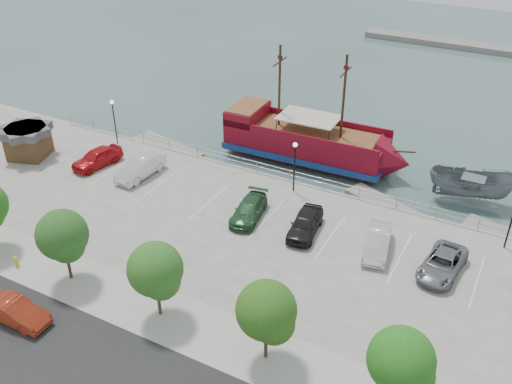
% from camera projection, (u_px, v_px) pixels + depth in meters
% --- Properties ---
extents(ground, '(160.00, 160.00, 0.00)m').
position_uv_depth(ground, '(255.00, 243.00, 41.31)').
color(ground, '#334E4B').
extents(sidewalk, '(100.00, 4.00, 0.05)m').
position_uv_depth(sidewalk, '(174.00, 319.00, 33.25)').
color(sidewalk, '#A8A49C').
rests_on(sidewalk, land_slab).
extents(seawall_railing, '(50.00, 0.06, 1.00)m').
position_uv_depth(seawall_railing, '(300.00, 178.00, 46.39)').
color(seawall_railing, gray).
rests_on(seawall_railing, land_slab).
extents(far_shore, '(40.00, 3.00, 0.80)m').
position_uv_depth(far_shore, '(507.00, 51.00, 78.50)').
color(far_shore, gray).
rests_on(far_shore, ground).
extents(pirate_ship, '(17.19, 5.26, 10.78)m').
position_uv_depth(pirate_ship, '(319.00, 145.00, 50.87)').
color(pirate_ship, maroon).
rests_on(pirate_ship, ground).
extents(patrol_boat, '(7.18, 3.83, 2.64)m').
position_uv_depth(patrol_boat, '(472.00, 188.00, 45.43)').
color(patrol_boat, slate).
rests_on(patrol_boat, ground).
extents(dock_west, '(8.04, 3.82, 0.44)m').
position_uv_depth(dock_west, '(167.00, 148.00, 53.90)').
color(dock_west, gray).
rests_on(dock_west, ground).
extents(dock_mid, '(6.97, 4.33, 0.39)m').
position_uv_depth(dock_mid, '(385.00, 205.00, 45.40)').
color(dock_mid, gray).
rests_on(dock_mid, ground).
extents(dock_east, '(6.93, 3.30, 0.38)m').
position_uv_depth(dock_east, '(510.00, 237.00, 41.63)').
color(dock_east, gray).
rests_on(dock_east, ground).
extents(shed, '(4.30, 4.30, 2.81)m').
position_uv_depth(shed, '(28.00, 141.00, 50.02)').
color(shed, '#543820').
rests_on(shed, land_slab).
extents(street_sedan, '(4.32, 1.61, 1.41)m').
position_uv_depth(street_sedan, '(15.00, 311.00, 32.84)').
color(street_sedan, '#A52E16').
rests_on(street_sedan, street).
extents(fire_hydrant, '(0.28, 0.28, 0.80)m').
position_uv_depth(fire_hydrant, '(16.00, 261.00, 37.25)').
color(fire_hydrant, gold).
rests_on(fire_hydrant, sidewalk).
extents(lamp_post_left, '(0.36, 0.36, 4.28)m').
position_uv_depth(lamp_post_left, '(113.00, 114.00, 51.40)').
color(lamp_post_left, black).
rests_on(lamp_post_left, land_slab).
extents(lamp_post_mid, '(0.36, 0.36, 4.28)m').
position_uv_depth(lamp_post_mid, '(295.00, 158.00, 44.16)').
color(lamp_post_mid, black).
rests_on(lamp_post_mid, land_slab).
extents(tree_c, '(3.30, 3.20, 5.00)m').
position_uv_depth(tree_c, '(63.00, 237.00, 34.65)').
color(tree_c, '#473321').
rests_on(tree_c, sidewalk).
extents(tree_d, '(3.30, 3.20, 5.00)m').
position_uv_depth(tree_d, '(157.00, 272.00, 31.83)').
color(tree_d, '#473321').
rests_on(tree_d, sidewalk).
extents(tree_e, '(3.30, 3.20, 5.00)m').
position_uv_depth(tree_e, '(268.00, 313.00, 29.02)').
color(tree_e, '#473321').
rests_on(tree_e, sidewalk).
extents(tree_f, '(3.30, 3.20, 5.00)m').
position_uv_depth(tree_f, '(403.00, 364.00, 26.20)').
color(tree_f, '#473321').
rests_on(tree_f, sidewalk).
extents(parked_car_a, '(2.68, 4.86, 1.56)m').
position_uv_depth(parked_car_a, '(97.00, 157.00, 48.86)').
color(parked_car_a, red).
rests_on(parked_car_a, land_slab).
extents(parked_car_b, '(1.96, 4.95, 1.60)m').
position_uv_depth(parked_car_b, '(140.00, 168.00, 47.28)').
color(parked_car_b, silver).
rests_on(parked_car_b, land_slab).
extents(parked_car_d, '(2.60, 4.86, 1.34)m').
position_uv_depth(parked_car_d, '(249.00, 210.00, 42.05)').
color(parked_car_d, '#285630').
rests_on(parked_car_d, land_slab).
extents(parked_car_e, '(2.43, 4.76, 1.55)m').
position_uv_depth(parked_car_e, '(305.00, 224.00, 40.35)').
color(parked_car_e, black).
rests_on(parked_car_e, land_slab).
extents(parked_car_f, '(2.44, 4.79, 1.50)m').
position_uv_depth(parked_car_f, '(377.00, 242.00, 38.53)').
color(parked_car_f, silver).
rests_on(parked_car_f, land_slab).
extents(parked_car_g, '(2.74, 5.06, 1.35)m').
position_uv_depth(parked_car_g, '(442.00, 264.00, 36.62)').
color(parked_car_g, slate).
rests_on(parked_car_g, land_slab).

